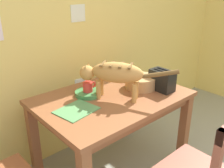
# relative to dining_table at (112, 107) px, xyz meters

# --- Properties ---
(wall_rear) EXTENTS (4.94, 0.11, 2.50)m
(wall_rear) POSITION_rel_dining_table_xyz_m (0.09, 0.60, 0.61)
(wall_rear) COLOR #F1D86D
(wall_rear) RESTS_ON ground_plane
(dining_table) EXTENTS (1.16, 0.81, 0.74)m
(dining_table) POSITION_rel_dining_table_xyz_m (0.00, 0.00, 0.00)
(dining_table) COLOR brown
(dining_table) RESTS_ON ground_plane
(cat) EXTENTS (0.45, 0.63, 0.29)m
(cat) POSITION_rel_dining_table_xyz_m (-0.02, -0.04, 0.30)
(cat) COLOR #C28E47
(cat) RESTS_ON dining_table
(saucer_bowl) EXTENTS (0.21, 0.21, 0.03)m
(saucer_bowl) POSITION_rel_dining_table_xyz_m (-0.13, 0.13, 0.11)
(saucer_bowl) COLOR #3E8A49
(saucer_bowl) RESTS_ON dining_table
(coffee_mug) EXTENTS (0.12, 0.08, 0.08)m
(coffee_mug) POSITION_rel_dining_table_xyz_m (-0.13, 0.13, 0.17)
(coffee_mug) COLOR red
(coffee_mug) RESTS_ON saucer_bowl
(magazine) EXTENTS (0.30, 0.26, 0.01)m
(magazine) POSITION_rel_dining_table_xyz_m (-0.35, -0.02, 0.10)
(magazine) COLOR #559458
(magazine) RESTS_ON dining_table
(book_stack) EXTENTS (0.18, 0.14, 0.04)m
(book_stack) POSITION_rel_dining_table_xyz_m (0.38, 0.03, 0.11)
(book_stack) COLOR #4F9A5A
(book_stack) RESTS_ON dining_table
(wicker_basket) EXTENTS (0.26, 0.26, 0.10)m
(wicker_basket) POSITION_rel_dining_table_xyz_m (0.29, -0.04, 0.15)
(wicker_basket) COLOR tan
(wicker_basket) RESTS_ON dining_table
(toaster) EXTENTS (0.12, 0.20, 0.18)m
(toaster) POSITION_rel_dining_table_xyz_m (0.38, -0.18, 0.18)
(toaster) COLOR black
(toaster) RESTS_ON dining_table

